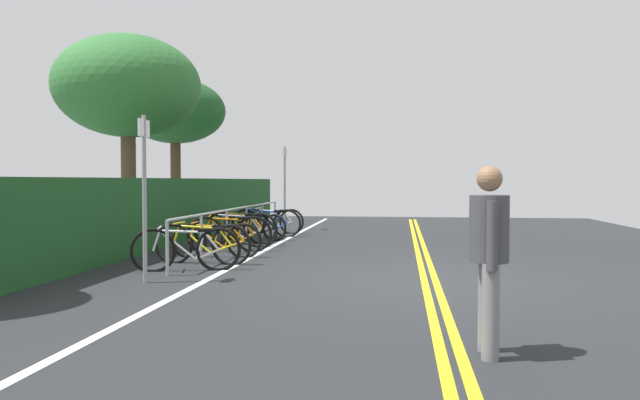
# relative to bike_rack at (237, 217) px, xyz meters

# --- Properties ---
(ground_plane) EXTENTS (30.31, 13.21, 0.05)m
(ground_plane) POSITION_rel_bike_rack_xyz_m (-3.72, -3.90, -0.67)
(ground_plane) COLOR #232628
(centre_line_yellow_inner) EXTENTS (27.28, 0.10, 0.00)m
(centre_line_yellow_inner) POSITION_rel_bike_rack_xyz_m (-3.72, -3.98, -0.65)
(centre_line_yellow_inner) COLOR gold
(centre_line_yellow_inner) RESTS_ON ground_plane
(centre_line_yellow_outer) EXTENTS (27.28, 0.10, 0.00)m
(centre_line_yellow_outer) POSITION_rel_bike_rack_xyz_m (-3.72, -3.82, -0.65)
(centre_line_yellow_outer) COLOR gold
(centre_line_yellow_outer) RESTS_ON ground_plane
(bike_lane_stripe_white) EXTENTS (27.28, 0.12, 0.00)m
(bike_lane_stripe_white) POSITION_rel_bike_rack_xyz_m (-3.72, -0.71, -0.65)
(bike_lane_stripe_white) COLOR white
(bike_lane_stripe_white) RESTS_ON ground_plane
(bike_rack) EXTENTS (7.95, 0.05, 0.86)m
(bike_rack) POSITION_rel_bike_rack_xyz_m (0.00, 0.00, 0.00)
(bike_rack) COLOR #9EA0A5
(bike_rack) RESTS_ON ground_plane
(bicycle_0) EXTENTS (0.62, 1.68, 0.74)m
(bicycle_0) POSITION_rel_bike_rack_xyz_m (-3.42, -0.11, -0.30)
(bicycle_0) COLOR black
(bicycle_0) RESTS_ON ground_plane
(bicycle_1) EXTENTS (0.46, 1.78, 0.74)m
(bicycle_1) POSITION_rel_bike_rack_xyz_m (-2.60, -0.09, -0.30)
(bicycle_1) COLOR black
(bicycle_1) RESTS_ON ground_plane
(bicycle_2) EXTENTS (0.46, 1.70, 0.69)m
(bicycle_2) POSITION_rel_bike_rack_xyz_m (-1.70, -0.07, -0.33)
(bicycle_2) COLOR black
(bicycle_2) RESTS_ON ground_plane
(bicycle_3) EXTENTS (0.55, 1.68, 0.77)m
(bicycle_3) POSITION_rel_bike_rack_xyz_m (-0.80, -0.06, -0.29)
(bicycle_3) COLOR black
(bicycle_3) RESTS_ON ground_plane
(bicycle_4) EXTENTS (0.46, 1.82, 0.79)m
(bicycle_4) POSITION_rel_bike_rack_xyz_m (0.08, 0.05, -0.28)
(bicycle_4) COLOR black
(bicycle_4) RESTS_ON ground_plane
(bicycle_5) EXTENTS (0.55, 1.75, 0.77)m
(bicycle_5) POSITION_rel_bike_rack_xyz_m (0.85, 0.14, -0.29)
(bicycle_5) COLOR black
(bicycle_5) RESTS_ON ground_plane
(bicycle_6) EXTENTS (0.68, 1.64, 0.69)m
(bicycle_6) POSITION_rel_bike_rack_xyz_m (1.71, 0.01, -0.33)
(bicycle_6) COLOR black
(bicycle_6) RESTS_ON ground_plane
(bicycle_7) EXTENTS (0.46, 1.81, 0.75)m
(bicycle_7) POSITION_rel_bike_rack_xyz_m (2.53, -0.07, -0.30)
(bicycle_7) COLOR black
(bicycle_7) RESTS_ON ground_plane
(bicycle_8) EXTENTS (0.46, 1.75, 0.72)m
(bicycle_8) POSITION_rel_bike_rack_xyz_m (3.52, -0.04, -0.31)
(bicycle_8) COLOR black
(bicycle_8) RESTS_ON ground_plane
(pedestrian) EXTENTS (0.49, 0.32, 1.56)m
(pedestrian) POSITION_rel_bike_rack_xyz_m (-7.60, -4.20, 0.24)
(pedestrian) COLOR slate
(pedestrian) RESTS_ON ground_plane
(sign_post_near) EXTENTS (0.36, 0.06, 2.35)m
(sign_post_near) POSITION_rel_bike_rack_xyz_m (-4.59, 0.07, 0.76)
(sign_post_near) COLOR gray
(sign_post_near) RESTS_ON ground_plane
(sign_post_far) EXTENTS (0.36, 0.06, 2.41)m
(sign_post_far) POSITION_rel_bike_rack_xyz_m (4.55, -0.16, 0.79)
(sign_post_far) COLOR gray
(sign_post_far) RESTS_ON ground_plane
(hedge_backdrop) EXTENTS (16.90, 1.29, 1.49)m
(hedge_backdrop) POSITION_rel_bike_rack_xyz_m (1.50, 2.09, 0.10)
(hedge_backdrop) COLOR #1C4C21
(hedge_backdrop) RESTS_ON ground_plane
(tree_mid) EXTENTS (3.44, 3.44, 4.87)m
(tree_mid) POSITION_rel_bike_rack_xyz_m (1.10, 2.96, 3.00)
(tree_mid) COLOR brown
(tree_mid) RESTS_ON ground_plane
(tree_far_right) EXTENTS (3.46, 3.46, 4.96)m
(tree_far_right) POSITION_rel_bike_rack_xyz_m (7.58, 4.27, 3.16)
(tree_far_right) COLOR #473323
(tree_far_right) RESTS_ON ground_plane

